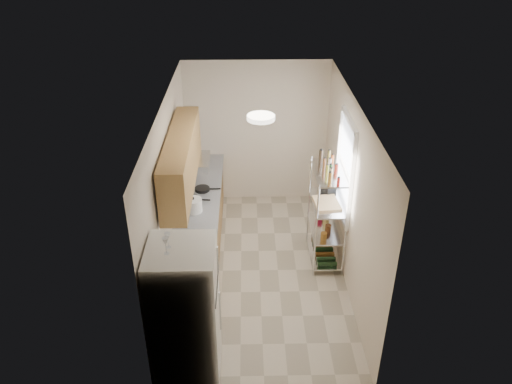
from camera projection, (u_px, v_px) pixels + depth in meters
room at (260, 196)px, 6.89m from camera, size 2.52×4.42×2.62m
counter_run at (199, 230)px, 7.67m from camera, size 0.63×3.51×0.90m
upper_cabinets at (181, 160)px, 6.70m from camera, size 0.33×2.20×0.72m
range_hood at (193, 162)px, 7.60m from camera, size 0.50×0.60×0.12m
window at (345, 168)px, 7.09m from camera, size 0.06×1.00×1.46m
bakers_rack at (328, 196)px, 7.26m from camera, size 0.45×0.90×1.73m
ceiling_dome at (261, 117)px, 5.99m from camera, size 0.34×0.34×0.05m
refrigerator at (186, 313)px, 5.51m from camera, size 0.72×0.72×1.74m
wine_glass_a at (166, 246)px, 4.96m from camera, size 0.07×0.07×0.19m
wine_glass_b at (168, 240)px, 5.06m from camera, size 0.06×0.06×0.17m
rice_cooker at (194, 205)px, 7.25m from camera, size 0.25×0.25×0.20m
frying_pan_large at (191, 199)px, 7.55m from camera, size 0.29×0.29×0.05m
frying_pan_small at (202, 189)px, 7.82m from camera, size 0.24×0.24×0.05m
cutting_board at (327, 203)px, 7.25m from camera, size 0.39×0.48×0.03m
espresso_machine at (329, 185)px, 7.49m from camera, size 0.21×0.26×0.26m
storage_bag at (320, 212)px, 7.77m from camera, size 0.14×0.16×0.16m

